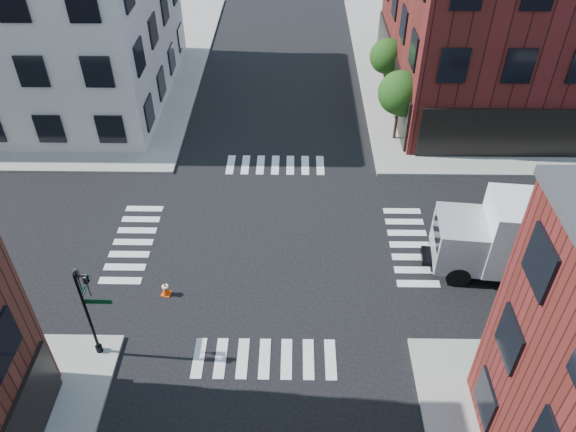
# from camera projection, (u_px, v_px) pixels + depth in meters

# --- Properties ---
(ground) EXTENTS (120.00, 120.00, 0.00)m
(ground) POSITION_uv_depth(u_px,v_px,m) (271.00, 244.00, 28.37)
(ground) COLOR black
(ground) RESTS_ON ground
(sidewalk_ne) EXTENTS (30.00, 30.00, 0.15)m
(sidewalk_ne) POSITION_uv_depth(u_px,v_px,m) (546.00, 66.00, 44.27)
(sidewalk_ne) COLOR gray
(sidewalk_ne) RESTS_ON ground
(sidewalk_nw) EXTENTS (30.00, 30.00, 0.15)m
(sidewalk_nw) POSITION_uv_depth(u_px,v_px,m) (18.00, 63.00, 44.73)
(sidewalk_nw) COLOR gray
(sidewalk_nw) RESTS_ON ground
(tree_near) EXTENTS (2.69, 2.69, 4.49)m
(tree_near) POSITION_uv_depth(u_px,v_px,m) (401.00, 95.00, 33.96)
(tree_near) COLOR black
(tree_near) RESTS_ON ground
(tree_far) EXTENTS (2.43, 2.43, 4.07)m
(tree_far) POSITION_uv_depth(u_px,v_px,m) (388.00, 58.00, 38.77)
(tree_far) COLOR black
(tree_far) RESTS_ON ground
(signal_pole) EXTENTS (1.29, 1.24, 4.60)m
(signal_pole) POSITION_uv_depth(u_px,v_px,m) (88.00, 304.00, 21.48)
(signal_pole) COLOR black
(signal_pole) RESTS_ON ground
(box_truck) EXTENTS (9.24, 3.58, 4.10)m
(box_truck) POSITION_uv_depth(u_px,v_px,m) (540.00, 239.00, 25.45)
(box_truck) COLOR silver
(box_truck) RESTS_ON ground
(traffic_cone) EXTENTS (0.50, 0.50, 0.76)m
(traffic_cone) POSITION_uv_depth(u_px,v_px,m) (165.00, 289.00, 25.48)
(traffic_cone) COLOR #E64C0A
(traffic_cone) RESTS_ON ground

